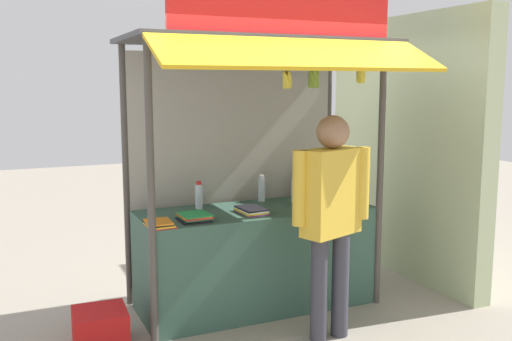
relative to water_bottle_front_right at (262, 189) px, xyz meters
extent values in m
plane|color=#9E9384|center=(-0.20, -0.31, -1.02)|extent=(20.00, 20.00, 0.00)
cube|color=#385B4C|center=(-0.20, -0.31, -0.57)|extent=(2.09, 0.80, 0.90)
cylinder|color=#4C4742|center=(-1.24, -0.71, 0.16)|extent=(0.06, 0.06, 2.35)
cylinder|color=#4C4742|center=(0.85, -0.71, 0.16)|extent=(0.06, 0.06, 2.35)
cylinder|color=#4C4742|center=(-1.24, 0.20, 0.16)|extent=(0.06, 0.06, 2.35)
cylinder|color=#4C4742|center=(0.85, 0.20, 0.16)|extent=(0.06, 0.06, 2.35)
cube|color=#B7B2A8|center=(-0.20, 0.20, 0.13)|extent=(2.05, 0.04, 2.30)
cube|color=#3F3F44|center=(-0.20, -0.35, 1.35)|extent=(2.29, 1.11, 0.04)
cube|color=gold|center=(-0.20, -1.16, 1.21)|extent=(2.25, 0.51, 0.26)
cube|color=red|center=(-0.20, -0.86, 1.54)|extent=(1.88, 0.04, 0.35)
cylinder|color=#59544C|center=(-0.20, -0.81, 1.25)|extent=(1.99, 0.02, 0.02)
cylinder|color=silver|center=(0.00, 0.00, -0.01)|extent=(0.07, 0.07, 0.22)
cylinder|color=white|center=(0.00, 0.00, 0.12)|extent=(0.05, 0.05, 0.03)
cylinder|color=silver|center=(0.25, -0.20, 0.00)|extent=(0.07, 0.07, 0.23)
cylinder|color=white|center=(0.25, -0.20, 0.13)|extent=(0.05, 0.05, 0.03)
cylinder|color=silver|center=(0.55, 0.00, 0.02)|extent=(0.09, 0.09, 0.28)
cylinder|color=blue|center=(0.55, 0.00, 0.18)|extent=(0.06, 0.06, 0.04)
cylinder|color=silver|center=(0.43, 0.03, 0.00)|extent=(0.08, 0.08, 0.24)
cylinder|color=blue|center=(0.43, 0.03, 0.14)|extent=(0.05, 0.05, 0.03)
cylinder|color=silver|center=(-0.66, -0.08, -0.01)|extent=(0.07, 0.07, 0.22)
cylinder|color=red|center=(-0.66, -0.08, 0.12)|extent=(0.05, 0.05, 0.03)
cube|color=red|center=(-1.14, -0.58, -0.11)|extent=(0.21, 0.26, 0.01)
cube|color=yellow|center=(-1.15, -0.58, -0.10)|extent=(0.20, 0.25, 0.01)
cube|color=black|center=(-1.16, -0.57, -0.09)|extent=(0.20, 0.25, 0.01)
cube|color=orange|center=(-1.16, -0.57, -0.08)|extent=(0.21, 0.26, 0.01)
cube|color=purple|center=(-0.29, -0.43, -0.11)|extent=(0.21, 0.31, 0.01)
cube|color=yellow|center=(-0.30, -0.43, -0.10)|extent=(0.21, 0.31, 0.01)
cube|color=white|center=(-0.29, -0.43, -0.09)|extent=(0.20, 0.30, 0.01)
cube|color=black|center=(-0.29, -0.43, -0.08)|extent=(0.22, 0.31, 0.01)
cube|color=black|center=(0.77, -0.30, -0.11)|extent=(0.22, 0.24, 0.01)
cube|color=green|center=(0.75, -0.30, -0.11)|extent=(0.21, 0.24, 0.01)
cube|color=yellow|center=(0.77, -0.29, -0.10)|extent=(0.22, 0.24, 0.01)
cube|color=red|center=(0.76, -0.30, -0.08)|extent=(0.22, 0.25, 0.01)
cube|color=yellow|center=(0.76, -0.30, -0.07)|extent=(0.24, 0.26, 0.01)
cube|color=green|center=(0.77, -0.31, -0.06)|extent=(0.24, 0.26, 0.01)
cube|color=red|center=(0.77, -0.31, -0.05)|extent=(0.22, 0.24, 0.01)
cube|color=yellow|center=(0.77, -0.29, -0.05)|extent=(0.23, 0.25, 0.01)
cube|color=yellow|center=(0.76, -0.30, -0.04)|extent=(0.23, 0.25, 0.01)
cube|color=black|center=(-0.85, -0.51, -0.11)|extent=(0.24, 0.27, 0.01)
cube|color=black|center=(-0.83, -0.50, -0.10)|extent=(0.26, 0.29, 0.01)
cube|color=green|center=(-0.84, -0.50, -0.09)|extent=(0.25, 0.27, 0.01)
cube|color=red|center=(-0.84, -0.51, -0.08)|extent=(0.24, 0.27, 0.01)
cube|color=orange|center=(-0.84, -0.50, -0.07)|extent=(0.24, 0.27, 0.01)
cube|color=green|center=(-0.83, -0.50, -0.06)|extent=(0.25, 0.28, 0.01)
cylinder|color=#332D23|center=(-0.15, -0.81, 1.18)|extent=(0.01, 0.01, 0.12)
cylinder|color=olive|center=(-0.15, -0.81, 1.10)|extent=(0.04, 0.04, 0.04)
ellipsoid|color=yellow|center=(-0.14, -0.81, 1.02)|extent=(0.04, 0.06, 0.15)
ellipsoid|color=yellow|center=(-0.14, -0.79, 1.02)|extent=(0.07, 0.06, 0.15)
ellipsoid|color=yellow|center=(-0.16, -0.79, 1.02)|extent=(0.07, 0.04, 0.15)
ellipsoid|color=yellow|center=(-0.17, -0.80, 1.02)|extent=(0.05, 0.06, 0.15)
ellipsoid|color=yellow|center=(-0.17, -0.82, 1.02)|extent=(0.06, 0.07, 0.15)
ellipsoid|color=yellow|center=(-0.16, -0.83, 1.02)|extent=(0.08, 0.05, 0.15)
ellipsoid|color=yellow|center=(-0.14, -0.82, 1.02)|extent=(0.07, 0.07, 0.15)
cylinder|color=#332D23|center=(0.54, -0.81, 1.19)|extent=(0.01, 0.01, 0.09)
cylinder|color=olive|center=(0.54, -0.81, 1.13)|extent=(0.04, 0.04, 0.04)
ellipsoid|color=yellow|center=(0.56, -0.81, 1.05)|extent=(0.03, 0.05, 0.13)
ellipsoid|color=yellow|center=(0.55, -0.80, 1.05)|extent=(0.05, 0.05, 0.13)
ellipsoid|color=yellow|center=(0.54, -0.79, 1.05)|extent=(0.06, 0.03, 0.13)
ellipsoid|color=yellow|center=(0.53, -0.79, 1.06)|extent=(0.06, 0.06, 0.13)
ellipsoid|color=yellow|center=(0.53, -0.81, 1.05)|extent=(0.03, 0.05, 0.13)
ellipsoid|color=yellow|center=(0.53, -0.82, 1.05)|extent=(0.05, 0.05, 0.13)
ellipsoid|color=yellow|center=(0.54, -0.83, 1.06)|extent=(0.07, 0.03, 0.13)
ellipsoid|color=yellow|center=(0.56, -0.82, 1.06)|extent=(0.06, 0.06, 0.13)
cylinder|color=#332D23|center=(0.09, -0.81, 1.19)|extent=(0.01, 0.01, 0.10)
cylinder|color=olive|center=(0.09, -0.81, 1.12)|extent=(0.04, 0.04, 0.04)
ellipsoid|color=olive|center=(0.11, -0.80, 1.03)|extent=(0.05, 0.09, 0.16)
ellipsoid|color=olive|center=(0.11, -0.79, 1.03)|extent=(0.08, 0.08, 0.17)
ellipsoid|color=olive|center=(0.09, -0.78, 1.03)|extent=(0.09, 0.05, 0.16)
ellipsoid|color=olive|center=(0.08, -0.78, 1.03)|extent=(0.09, 0.06, 0.17)
ellipsoid|color=olive|center=(0.07, -0.80, 1.03)|extent=(0.05, 0.08, 0.17)
ellipsoid|color=olive|center=(0.07, -0.81, 1.03)|extent=(0.05, 0.07, 0.16)
ellipsoid|color=olive|center=(0.07, -0.83, 1.03)|extent=(0.08, 0.07, 0.17)
ellipsoid|color=olive|center=(0.10, -0.84, 1.03)|extent=(0.10, 0.05, 0.16)
ellipsoid|color=olive|center=(0.11, -0.83, 1.03)|extent=(0.08, 0.07, 0.17)
cylinder|color=#383842|center=(-0.04, -1.17, -0.59)|extent=(0.14, 0.14, 0.85)
cylinder|color=#383842|center=(0.15, -1.17, -0.59)|extent=(0.14, 0.14, 0.85)
cube|color=gold|center=(0.06, -1.17, 0.17)|extent=(0.55, 0.37, 0.67)
cylinder|color=gold|center=(-0.23, -1.17, 0.22)|extent=(0.11, 0.11, 0.57)
cylinder|color=gold|center=(0.34, -1.17, 0.22)|extent=(0.11, 0.11, 0.57)
sphere|color=#936B4C|center=(0.06, -1.17, 0.63)|extent=(0.25, 0.25, 0.25)
cube|color=red|center=(-1.64, -0.56, -0.88)|extent=(0.42, 0.42, 0.28)
cube|color=#B7C796|center=(1.65, -0.01, 0.33)|extent=(0.20, 2.40, 2.70)
camera|label=1|loc=(-2.27, -4.93, 1.00)|focal=40.56mm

